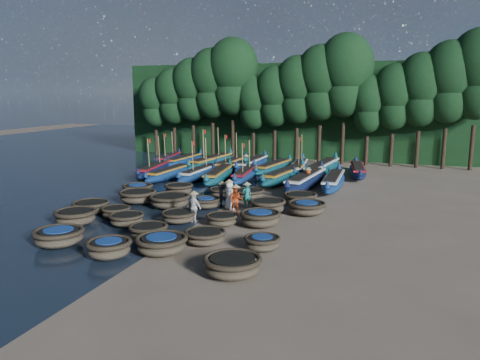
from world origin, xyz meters
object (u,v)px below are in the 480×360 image
(coracle_24, at_px, (300,198))
(coracle_20, at_px, (138,189))
(coracle_21, at_px, (179,189))
(long_boat_11, at_px, (211,162))
(coracle_10, at_px, (91,207))
(fisherman_2, at_px, (236,199))
(long_boat_8, at_px, (334,181))
(fisherman_4, at_px, (194,206))
(coracle_2, at_px, (109,248))
(fisherman_1, at_px, (247,193))
(coracle_17, at_px, (206,202))
(coracle_3, at_px, (162,244))
(coracle_4, at_px, (232,265))
(coracle_23, at_px, (249,194))
(coracle_16, at_px, (170,201))
(fisherman_5, at_px, (246,165))
(long_boat_15, at_px, (299,168))
(coracle_7, at_px, (148,231))
(fisherman_3, at_px, (222,194))
(coracle_8, at_px, (205,236))
(coracle_6, at_px, (127,219))
(long_boat_13, at_px, (252,164))
(long_boat_7, at_px, (306,180))
(coracle_18, at_px, (268,206))
(coracle_1, at_px, (59,236))
(long_boat_16, at_px, (322,168))
(coracle_14, at_px, (260,218))
(coracle_13, at_px, (222,219))
(long_boat_14, at_px, (274,167))
(long_boat_3, at_px, (200,173))
(long_boat_12, at_px, (231,164))
(long_boat_2, at_px, (170,173))
(fisherman_6, at_px, (308,178))
(coracle_9, at_px, (262,242))
(coracle_22, at_px, (222,192))
(coracle_15, at_px, (138,196))
(long_boat_10, at_px, (184,161))
(long_boat_4, at_px, (219,175))
(long_boat_1, at_px, (154,170))
(long_boat_17, at_px, (358,170))
(long_boat_9, at_px, (169,159))
(coracle_12, at_px, (179,216))

(coracle_24, bearing_deg, coracle_20, -174.71)
(coracle_21, xyz_separation_m, long_boat_11, (-2.42, 11.58, 0.14))
(coracle_10, height_order, fisherman_2, fisherman_2)
(long_boat_8, relative_size, fisherman_4, 4.41)
(coracle_21, height_order, fisherman_2, fisherman_2)
(coracle_2, height_order, fisherman_1, fisherman_1)
(coracle_17, bearing_deg, coracle_3, -80.32)
(coracle_3, relative_size, coracle_4, 0.96)
(coracle_23, height_order, fisherman_4, fisherman_4)
(coracle_16, xyz_separation_m, fisherman_1, (4.40, 1.79, 0.40))
(fisherman_5, bearing_deg, coracle_23, -31.26)
(coracle_4, bearing_deg, long_boat_15, 95.91)
(coracle_7, distance_m, fisherman_3, 7.36)
(coracle_8, distance_m, coracle_16, 7.45)
(coracle_6, xyz_separation_m, long_boat_13, (0.78, 19.40, 0.17))
(coracle_7, relative_size, long_boat_7, 0.26)
(long_boat_8, bearing_deg, coracle_18, -108.78)
(coracle_1, relative_size, coracle_2, 1.42)
(long_boat_16, bearing_deg, long_boat_13, -177.42)
(coracle_14, bearing_deg, long_boat_11, 120.23)
(coracle_13, distance_m, long_boat_14, 16.99)
(coracle_2, xyz_separation_m, coracle_17, (0.48, 9.43, -0.09))
(coracle_24, relative_size, long_boat_3, 0.28)
(coracle_4, xyz_separation_m, coracle_13, (-2.92, 6.34, -0.09))
(coracle_20, bearing_deg, coracle_1, -77.95)
(long_boat_8, bearing_deg, long_boat_12, 150.37)
(long_boat_2, xyz_separation_m, long_boat_3, (2.36, 0.72, 0.02))
(coracle_10, bearing_deg, fisherman_6, 46.77)
(coracle_3, bearing_deg, coracle_18, 72.95)
(coracle_18, bearing_deg, long_boat_14, 103.60)
(long_boat_12, bearing_deg, long_boat_11, 170.71)
(coracle_9, distance_m, coracle_14, 3.78)
(coracle_22, distance_m, long_boat_7, 6.77)
(coracle_17, bearing_deg, fisherman_2, -17.37)
(coracle_2, xyz_separation_m, fisherman_4, (1.10, 6.34, 0.44))
(coracle_15, distance_m, fisherman_4, 6.02)
(coracle_15, xyz_separation_m, coracle_17, (4.67, 0.24, -0.09))
(long_boat_16, bearing_deg, coracle_17, -102.20)
(coracle_18, xyz_separation_m, long_boat_10, (-12.60, 14.79, 0.01))
(long_boat_4, distance_m, fisherman_2, 10.20)
(coracle_17, bearing_deg, long_boat_4, 106.54)
(coracle_14, bearing_deg, coracle_13, -165.92)
(long_boat_1, bearing_deg, long_boat_17, 8.79)
(coracle_13, height_order, fisherman_2, fisherman_2)
(coracle_15, bearing_deg, coracle_14, -15.58)
(coracle_21, xyz_separation_m, long_boat_9, (-7.44, 12.66, 0.04))
(coracle_12, height_order, coracle_24, coracle_24)
(coracle_3, height_order, fisherman_2, fisherman_2)
(long_boat_8, bearing_deg, coracle_13, -111.55)
(coracle_1, bearing_deg, coracle_15, 96.87)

